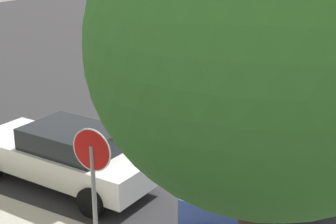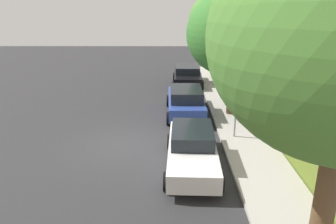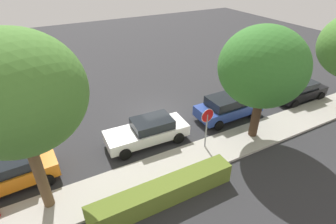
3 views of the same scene
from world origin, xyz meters
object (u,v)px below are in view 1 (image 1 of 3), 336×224
Objects in this scene: parked_car_blue at (305,216)px; street_tree_far at (269,46)px; stop_sign at (93,172)px; parked_car_white at (66,154)px.

street_tree_far is (0.10, 2.22, 3.46)m from parked_car_blue.
parked_car_blue is 4.11m from street_tree_far.
stop_sign is 3.84m from parked_car_blue.
parked_car_white is (2.46, -2.02, -0.99)m from stop_sign.
stop_sign is at bearing 140.55° from parked_car_white.
stop_sign reaches higher than parked_car_white.
street_tree_far reaches higher than parked_car_white.
parked_car_white is at bearing -39.45° from stop_sign.
parked_car_white is at bearing -0.28° from parked_car_blue.
parked_car_white is 6.91m from street_tree_far.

